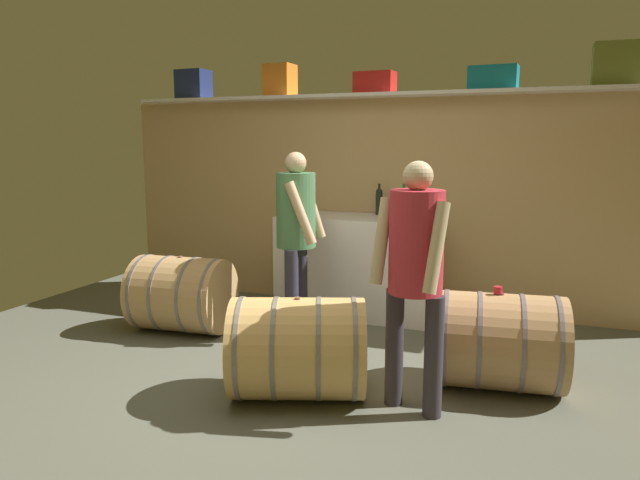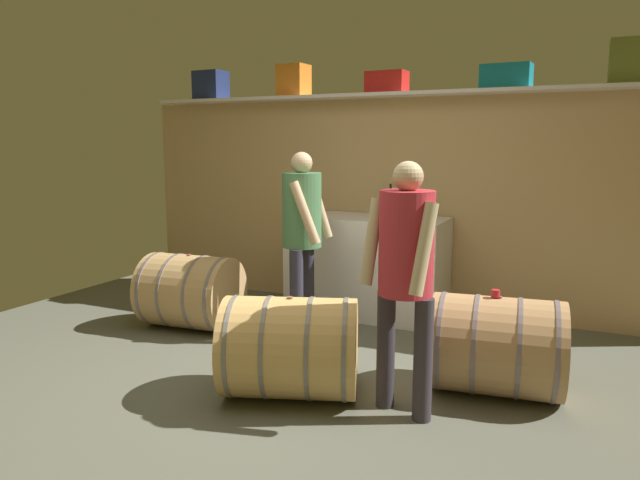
# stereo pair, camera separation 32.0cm
# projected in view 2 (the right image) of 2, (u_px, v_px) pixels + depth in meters

# --- Properties ---
(ground_plane) EXTENTS (6.79, 7.89, 0.02)m
(ground_plane) POSITION_uv_depth(u_px,v_px,m) (317.00, 363.00, 4.46)
(ground_plane) COLOR #595A4C
(back_wall_panel) EXTENTS (5.59, 0.10, 2.07)m
(back_wall_panel) POSITION_uv_depth(u_px,v_px,m) (392.00, 204.00, 5.86)
(back_wall_panel) COLOR tan
(back_wall_panel) RESTS_ON ground
(high_shelf_board) EXTENTS (5.14, 0.40, 0.03)m
(high_shelf_board) POSITION_uv_depth(u_px,v_px,m) (389.00, 95.00, 5.56)
(high_shelf_board) COLOR silver
(high_shelf_board) RESTS_ON back_wall_panel
(toolcase_navy) EXTENTS (0.34, 0.26, 0.30)m
(toolcase_navy) POSITION_uv_depth(u_px,v_px,m) (211.00, 86.00, 6.37)
(toolcase_navy) COLOR navy
(toolcase_navy) RESTS_ON high_shelf_board
(toolcase_orange) EXTENTS (0.30, 0.26, 0.32)m
(toolcase_orange) POSITION_uv_depth(u_px,v_px,m) (294.00, 81.00, 5.95)
(toolcase_orange) COLOR orange
(toolcase_orange) RESTS_ON high_shelf_board
(toolcase_red) EXTENTS (0.39, 0.23, 0.20)m
(toolcase_red) POSITION_uv_depth(u_px,v_px,m) (387.00, 82.00, 5.55)
(toolcase_red) COLOR red
(toolcase_red) RESTS_ON high_shelf_board
(toolcase_teal) EXTENTS (0.43, 0.25, 0.21)m
(toolcase_teal) POSITION_uv_depth(u_px,v_px,m) (506.00, 77.00, 5.10)
(toolcase_teal) COLOR #107283
(toolcase_teal) RESTS_ON high_shelf_board
(toolcase_olive) EXTENTS (0.44, 0.22, 0.36)m
(toolcase_olive) POSITION_uv_depth(u_px,v_px,m) (639.00, 61.00, 4.67)
(toolcase_olive) COLOR olive
(toolcase_olive) RESTS_ON high_shelf_board
(work_cabinet) EXTENTS (1.48, 0.66, 0.95)m
(work_cabinet) POSITION_uv_depth(u_px,v_px,m) (367.00, 266.00, 5.65)
(work_cabinet) COLOR silver
(work_cabinet) RESTS_ON ground
(wine_bottle_dark) EXTENTS (0.07, 0.07, 0.30)m
(wine_bottle_dark) POSITION_uv_depth(u_px,v_px,m) (390.00, 201.00, 5.67)
(wine_bottle_dark) COLOR black
(wine_bottle_dark) RESTS_ON work_cabinet
(wine_bottle_green) EXTENTS (0.07, 0.07, 0.32)m
(wine_bottle_green) POSITION_uv_depth(u_px,v_px,m) (414.00, 203.00, 5.40)
(wine_bottle_green) COLOR #275E32
(wine_bottle_green) RESTS_ON work_cabinet
(wine_glass) EXTENTS (0.08, 0.08, 0.15)m
(wine_glass) POSITION_uv_depth(u_px,v_px,m) (308.00, 204.00, 5.74)
(wine_glass) COLOR white
(wine_glass) RESTS_ON work_cabinet
(wine_barrel_near) EXTENTS (0.91, 0.74, 0.66)m
(wine_barrel_near) POSITION_uv_depth(u_px,v_px,m) (497.00, 346.00, 3.85)
(wine_barrel_near) COLOR tan
(wine_barrel_near) RESTS_ON ground
(wine_barrel_far) EXTENTS (1.03, 0.90, 0.67)m
(wine_barrel_far) POSITION_uv_depth(u_px,v_px,m) (290.00, 347.00, 3.81)
(wine_barrel_far) COLOR tan
(wine_barrel_far) RESTS_ON ground
(wine_barrel_flank) EXTENTS (0.85, 0.72, 0.67)m
(wine_barrel_flank) POSITION_uv_depth(u_px,v_px,m) (191.00, 291.00, 5.25)
(wine_barrel_flank) COLOR tan
(wine_barrel_flank) RESTS_ON ground
(tasting_cup) EXTENTS (0.06, 0.06, 0.05)m
(tasting_cup) POSITION_uv_depth(u_px,v_px,m) (496.00, 293.00, 3.81)
(tasting_cup) COLOR red
(tasting_cup) RESTS_ON wine_barrel_near
(winemaker_pouring) EXTENTS (0.42, 0.48, 1.57)m
(winemaker_pouring) POSITION_uv_depth(u_px,v_px,m) (303.00, 224.00, 5.00)
(winemaker_pouring) COLOR #2E2C3B
(winemaker_pouring) RESTS_ON ground
(visitor_tasting) EXTENTS (0.49, 0.43, 1.54)m
(visitor_tasting) POSITION_uv_depth(u_px,v_px,m) (405.00, 262.00, 3.47)
(visitor_tasting) COLOR #332D34
(visitor_tasting) RESTS_ON ground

